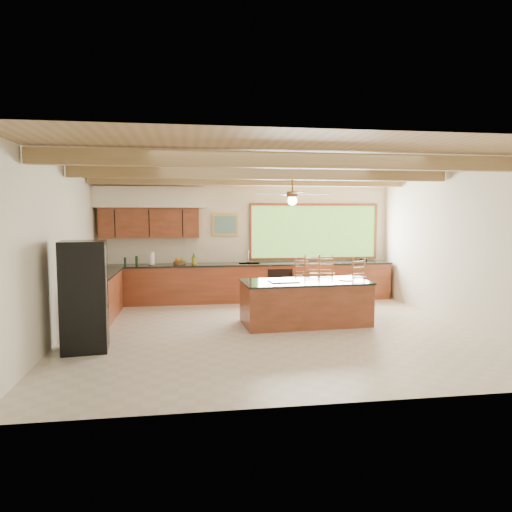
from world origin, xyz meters
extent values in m
plane|color=#BDB19C|center=(0.00, 0.00, 0.00)|extent=(7.20, 7.20, 0.00)
cube|color=beige|center=(0.00, 3.25, 1.50)|extent=(7.20, 0.04, 3.00)
cube|color=beige|center=(0.00, -3.25, 1.50)|extent=(7.20, 0.04, 3.00)
cube|color=beige|center=(-3.60, 0.00, 1.50)|extent=(0.04, 6.50, 3.00)
cube|color=beige|center=(3.60, 0.00, 1.50)|extent=(0.04, 6.50, 3.00)
cube|color=#9B744D|center=(0.00, 0.00, 3.00)|extent=(7.20, 6.50, 0.04)
cube|color=#96774B|center=(0.00, -1.60, 2.86)|extent=(7.10, 0.15, 0.22)
cube|color=#96774B|center=(0.00, 0.50, 2.86)|extent=(7.10, 0.15, 0.22)
cube|color=#96774B|center=(0.00, 2.30, 2.86)|extent=(7.10, 0.15, 0.22)
cube|color=brown|center=(-2.35, 3.06, 1.90)|extent=(2.30, 0.35, 0.70)
cube|color=white|center=(-2.35, 2.99, 2.50)|extent=(2.60, 0.50, 0.48)
cylinder|color=#FFEABF|center=(-3.05, 2.99, 2.27)|extent=(0.10, 0.10, 0.01)
cylinder|color=#FFEABF|center=(-1.65, 2.99, 2.27)|extent=(0.10, 0.10, 0.01)
cube|color=#79BC43|center=(1.70, 3.22, 1.67)|extent=(3.20, 0.04, 1.30)
cube|color=gold|center=(-0.55, 3.22, 1.85)|extent=(0.64, 0.03, 0.54)
cube|color=#447B5B|center=(-0.55, 3.20, 1.85)|extent=(0.54, 0.01, 0.44)
cube|color=brown|center=(0.00, 2.91, 0.44)|extent=(7.00, 0.65, 0.88)
cube|color=black|center=(0.00, 2.91, 0.90)|extent=(7.04, 0.69, 0.04)
cube|color=brown|center=(-3.26, 1.35, 0.44)|extent=(0.65, 2.35, 0.88)
cube|color=black|center=(-3.26, 1.35, 0.90)|extent=(0.69, 2.39, 0.04)
cube|color=black|center=(0.70, 2.58, 0.42)|extent=(0.60, 0.02, 0.78)
cube|color=silver|center=(0.00, 2.91, 0.91)|extent=(0.50, 0.38, 0.03)
cylinder|color=silver|center=(0.00, 3.11, 1.07)|extent=(0.03, 0.03, 0.30)
cylinder|color=silver|center=(0.00, 3.01, 1.20)|extent=(0.03, 0.20, 0.03)
cylinder|color=white|center=(-2.30, 2.88, 1.07)|extent=(0.12, 0.12, 0.30)
cylinder|color=#17391A|center=(-2.93, 3.00, 1.01)|extent=(0.05, 0.05, 0.18)
cylinder|color=#17391A|center=(-2.66, 2.95, 1.03)|extent=(0.06, 0.06, 0.21)
cube|color=black|center=(2.93, 3.00, 0.96)|extent=(0.22, 0.19, 0.08)
cube|color=brown|center=(0.75, 0.43, 0.40)|extent=(2.41, 1.21, 0.80)
cube|color=black|center=(0.75, 0.43, 0.82)|extent=(2.45, 1.25, 0.04)
cube|color=black|center=(0.32, 0.41, 0.84)|extent=(0.55, 0.44, 0.02)
cylinder|color=white|center=(1.56, 0.40, 0.84)|extent=(0.29, 0.29, 0.01)
cube|color=black|center=(-3.05, -0.73, 0.85)|extent=(0.73, 0.71, 1.70)
cube|color=silver|center=(-2.72, -0.73, 0.85)|extent=(0.02, 0.05, 1.56)
cube|color=brown|center=(1.22, 2.45, 0.67)|extent=(0.51, 0.51, 0.04)
cylinder|color=brown|center=(1.07, 2.29, 0.32)|extent=(0.04, 0.04, 0.65)
cylinder|color=brown|center=(1.38, 2.29, 0.32)|extent=(0.04, 0.04, 0.65)
cylinder|color=brown|center=(1.07, 2.61, 0.32)|extent=(0.04, 0.04, 0.65)
cylinder|color=brown|center=(1.38, 2.61, 0.32)|extent=(0.04, 0.04, 0.65)
cube|color=brown|center=(1.79, 2.45, 0.70)|extent=(0.55, 0.55, 0.04)
cylinder|color=brown|center=(1.63, 2.29, 0.34)|extent=(0.04, 0.04, 0.68)
cylinder|color=brown|center=(1.96, 2.29, 0.34)|extent=(0.04, 0.04, 0.68)
cylinder|color=brown|center=(1.63, 2.61, 0.34)|extent=(0.04, 0.04, 0.68)
cylinder|color=brown|center=(1.96, 2.61, 0.34)|extent=(0.04, 0.04, 0.68)
cube|color=brown|center=(1.40, 2.36, 0.72)|extent=(0.49, 0.49, 0.04)
cylinder|color=brown|center=(1.23, 2.20, 0.35)|extent=(0.04, 0.04, 0.69)
cylinder|color=brown|center=(1.57, 2.20, 0.35)|extent=(0.04, 0.04, 0.69)
cylinder|color=brown|center=(1.23, 2.53, 0.35)|extent=(0.04, 0.04, 0.69)
cylinder|color=brown|center=(1.57, 2.53, 0.35)|extent=(0.04, 0.04, 0.69)
cube|color=brown|center=(2.14, 1.60, 0.71)|extent=(0.55, 0.55, 0.04)
cylinder|color=brown|center=(1.97, 1.43, 0.35)|extent=(0.04, 0.04, 0.69)
cylinder|color=brown|center=(2.30, 1.43, 0.35)|extent=(0.04, 0.04, 0.69)
cylinder|color=brown|center=(1.97, 1.77, 0.35)|extent=(0.04, 0.04, 0.69)
cylinder|color=brown|center=(2.30, 1.77, 0.35)|extent=(0.04, 0.04, 0.69)
camera|label=1|loc=(-1.46, -7.97, 2.10)|focal=32.00mm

